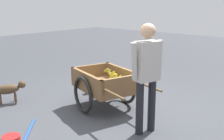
{
  "coord_description": "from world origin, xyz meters",
  "views": [
    {
      "loc": [
        -2.79,
        3.36,
        1.85
      ],
      "look_at": [
        0.16,
        -0.06,
        0.75
      ],
      "focal_mm": 44.6,
      "sensor_mm": 36.0,
      "label": 1
    }
  ],
  "objects": [
    {
      "name": "ground_plane",
      "position": [
        0.0,
        0.0,
        0.0
      ],
      "size": [
        24.0,
        24.0,
        0.0
      ],
      "primitive_type": "plane",
      "color": "#3D3F44"
    },
    {
      "name": "fruit_cart",
      "position": [
        0.38,
        -0.14,
        0.44
      ],
      "size": [
        1.8,
        1.21,
        0.72
      ],
      "color": "brown",
      "rests_on": "ground"
    },
    {
      "name": "vendor_person",
      "position": [
        -0.7,
        0.2,
        0.94
      ],
      "size": [
        0.29,
        0.53,
        1.58
      ],
      "color": "black",
      "rests_on": "ground"
    },
    {
      "name": "dog",
      "position": [
        1.91,
        0.85,
        0.27
      ],
      "size": [
        0.35,
        0.63,
        0.4
      ],
      "color": "#4C3823",
      "rests_on": "ground"
    }
  ]
}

